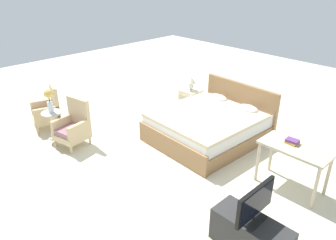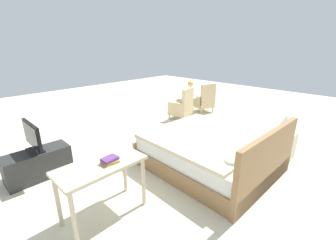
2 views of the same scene
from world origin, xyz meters
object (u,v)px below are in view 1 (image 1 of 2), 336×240
flower_vase (49,98)px  book_stack (292,141)px  tv_stand (251,235)px  armchair_by_window_left (48,111)px  armchair_by_window_right (73,127)px  bed (210,125)px  tv_flatscreen (255,204)px  nightstand (190,100)px  table_lamp (191,81)px  vanity_desk (295,153)px  side_table (53,122)px

flower_vase → book_stack: 4.47m
tv_stand → armchair_by_window_left: bearing=-177.4°
armchair_by_window_left → armchair_by_window_right: same height
bed → tv_flatscreen: 2.90m
armchair_by_window_left → flower_vase: flower_vase is taller
armchair_by_window_right → nightstand: bearing=81.2°
armchair_by_window_left → table_lamp: (1.52, 2.84, 0.36)m
table_lamp → vanity_desk: table_lamp is taller
flower_vase → tv_stand: (4.39, 0.38, -0.62)m
flower_vase → book_stack: flower_vase is taller
nightstand → book_stack: (3.04, -1.03, 0.50)m
armchair_by_window_right → vanity_desk: size_ratio=0.88×
side_table → table_lamp: size_ratio=1.70×
armchair_by_window_right → tv_stand: armchair_by_window_right is taller
book_stack → armchair_by_window_left: bearing=-158.3°
armchair_by_window_left → flower_vase: size_ratio=1.93×
table_lamp → vanity_desk: 3.32m
bed → table_lamp: bearing=148.1°
side_table → nightstand: 3.15m
armchair_by_window_left → flower_vase: bearing=-16.1°
bed → flower_vase: 3.19m
table_lamp → vanity_desk: bearing=-19.2°
side_table → book_stack: (4.02, 1.97, 0.41)m
flower_vase → vanity_desk: 4.54m
table_lamp → tv_flatscreen: bearing=-37.5°
armchair_by_window_right → tv_flatscreen: tv_flatscreen is taller
nightstand → table_lamp: (0.00, 0.00, 0.48)m
armchair_by_window_right → book_stack: size_ratio=4.67×
flower_vase → book_stack: (4.02, 1.97, -0.09)m
nightstand → armchair_by_window_right: bearing=-98.8°
book_stack → armchair_by_window_right: bearing=-152.5°
bed → side_table: size_ratio=3.81×
armchair_by_window_right → tv_stand: 3.86m
nightstand → tv_flatscreen: tv_flatscreen is taller
table_lamp → tv_flatscreen: size_ratio=0.48×
nightstand → tv_stand: nightstand is taller
armchair_by_window_left → table_lamp: size_ratio=2.79×
armchair_by_window_left → armchair_by_window_right: (1.08, 0.00, 0.00)m
armchair_by_window_left → table_lamp: 3.24m
nightstand → book_stack: bearing=-18.7°
bed → vanity_desk: (1.91, -0.33, 0.33)m
armchair_by_window_left → book_stack: size_ratio=4.67×
tv_stand → vanity_desk: bearing=100.5°
table_lamp → side_table: bearing=-108.1°
side_table → flower_vase: bearing=180.0°
armchair_by_window_right → tv_flatscreen: (3.85, 0.22, 0.33)m
armchair_by_window_left → vanity_desk: bearing=20.6°
table_lamp → vanity_desk: (3.13, -1.09, -0.11)m
bed → vanity_desk: bed is taller
bed → book_stack: size_ratio=10.85×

